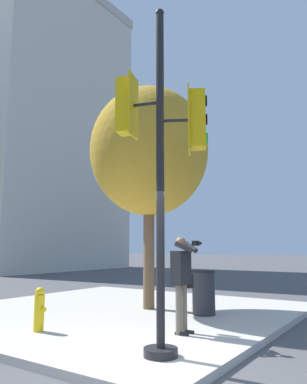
{
  "coord_description": "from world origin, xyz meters",
  "views": [
    {
      "loc": [
        -4.02,
        -2.64,
        1.66
      ],
      "look_at": [
        1.39,
        0.99,
        2.63
      ],
      "focal_mm": 35.0,
      "sensor_mm": 36.0,
      "label": 1
    }
  ],
  "objects_px": {
    "person_photographer": "(182,275)",
    "traffic_signal_pole": "(161,153)",
    "fire_hydrant": "(39,309)",
    "trash_bin": "(204,292)",
    "street_tree": "(149,152)"
  },
  "relations": [
    {
      "from": "person_photographer",
      "to": "traffic_signal_pole",
      "type": "bearing_deg",
      "value": -162.76
    },
    {
      "from": "traffic_signal_pole",
      "to": "trash_bin",
      "type": "bearing_deg",
      "value": 16.21
    },
    {
      "from": "fire_hydrant",
      "to": "trash_bin",
      "type": "xyz_separation_m",
      "value": [
        3.26,
        -1.76,
        0.11
      ]
    },
    {
      "from": "traffic_signal_pole",
      "to": "fire_hydrant",
      "type": "height_order",
      "value": "traffic_signal_pole"
    },
    {
      "from": "trash_bin",
      "to": "fire_hydrant",
      "type": "bearing_deg",
      "value": 151.61
    },
    {
      "from": "traffic_signal_pole",
      "to": "street_tree",
      "type": "height_order",
      "value": "street_tree"
    },
    {
      "from": "person_photographer",
      "to": "trash_bin",
      "type": "relative_size",
      "value": 1.72
    },
    {
      "from": "street_tree",
      "to": "trash_bin",
      "type": "bearing_deg",
      "value": -89.66
    },
    {
      "from": "street_tree",
      "to": "fire_hydrant",
      "type": "bearing_deg",
      "value": 176.02
    },
    {
      "from": "traffic_signal_pole",
      "to": "trash_bin",
      "type": "height_order",
      "value": "traffic_signal_pole"
    },
    {
      "from": "street_tree",
      "to": "fire_hydrant",
      "type": "relative_size",
      "value": 7.31
    },
    {
      "from": "traffic_signal_pole",
      "to": "fire_hydrant",
      "type": "distance_m",
      "value": 3.76
    },
    {
      "from": "trash_bin",
      "to": "traffic_signal_pole",
      "type": "bearing_deg",
      "value": -163.79
    },
    {
      "from": "person_photographer",
      "to": "fire_hydrant",
      "type": "bearing_deg",
      "value": 119.84
    },
    {
      "from": "traffic_signal_pole",
      "to": "street_tree",
      "type": "xyz_separation_m",
      "value": [
        3.32,
        2.5,
        1.1
      ]
    }
  ]
}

